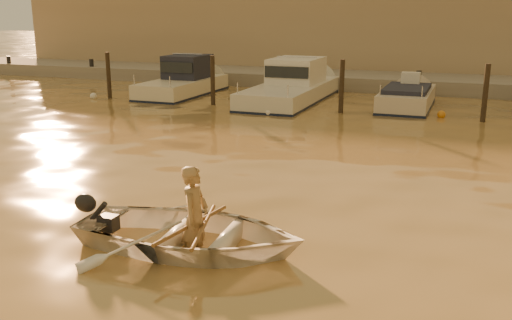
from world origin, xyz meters
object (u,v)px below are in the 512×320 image
at_px(moored_boat_2, 291,86).
at_px(moored_boat_3, 407,102).
at_px(waterfront_building, 397,34).
at_px(moored_boat_1, 182,81).
at_px(person, 195,217).
at_px(dinghy, 190,233).

height_order(moored_boat_2, moored_boat_3, moored_boat_2).
bearing_deg(waterfront_building, moored_boat_1, -126.25).
distance_m(moored_boat_1, waterfront_building, 13.75).
height_order(moored_boat_3, waterfront_building, waterfront_building).
relative_size(person, moored_boat_1, 0.27).
bearing_deg(dinghy, person, -90.00).
height_order(moored_boat_2, waterfront_building, waterfront_building).
relative_size(person, moored_boat_2, 0.21).
relative_size(dinghy, moored_boat_2, 0.46).
height_order(dinghy, waterfront_building, waterfront_building).
bearing_deg(person, dinghy, 90.00).
bearing_deg(person, moored_boat_1, 24.34).
distance_m(dinghy, moored_boat_1, 17.66).
height_order(moored_boat_1, moored_boat_3, moored_boat_1).
xyz_separation_m(dinghy, moored_boat_3, (1.64, 15.54, -0.04)).
xyz_separation_m(moored_boat_1, moored_boat_3, (10.03, 0.00, -0.40)).
bearing_deg(waterfront_building, moored_boat_2, -104.57).
height_order(moored_boat_1, waterfront_building, waterfront_building).
bearing_deg(moored_boat_3, waterfront_building, 100.15).
xyz_separation_m(person, moored_boat_3, (1.54, 15.53, -0.32)).
bearing_deg(moored_boat_1, moored_boat_3, 0.00).
bearing_deg(dinghy, waterfront_building, -3.62).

